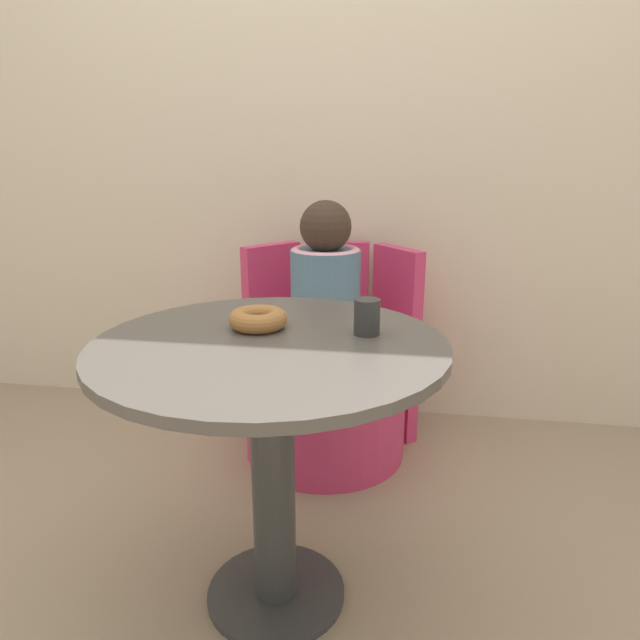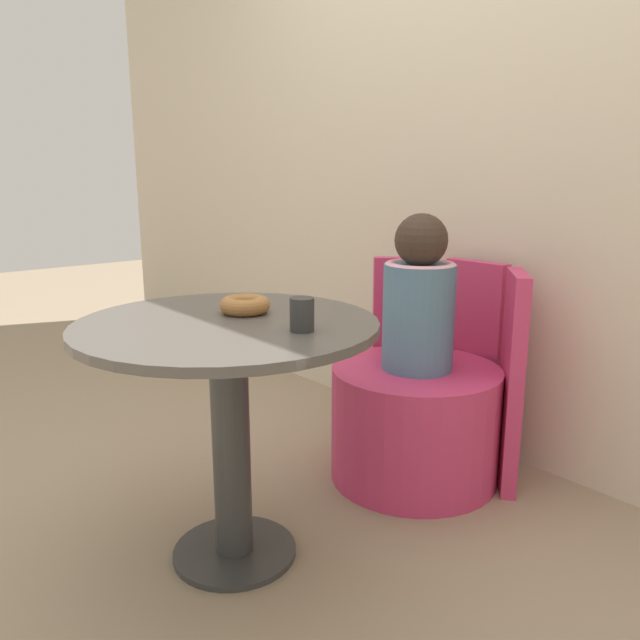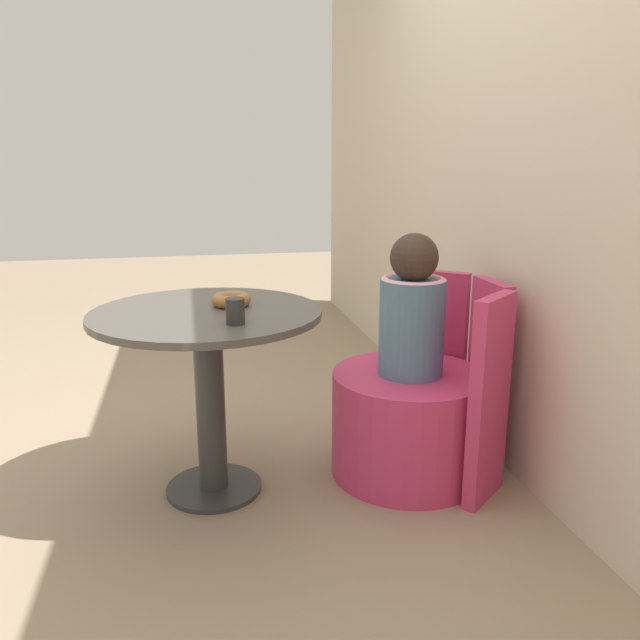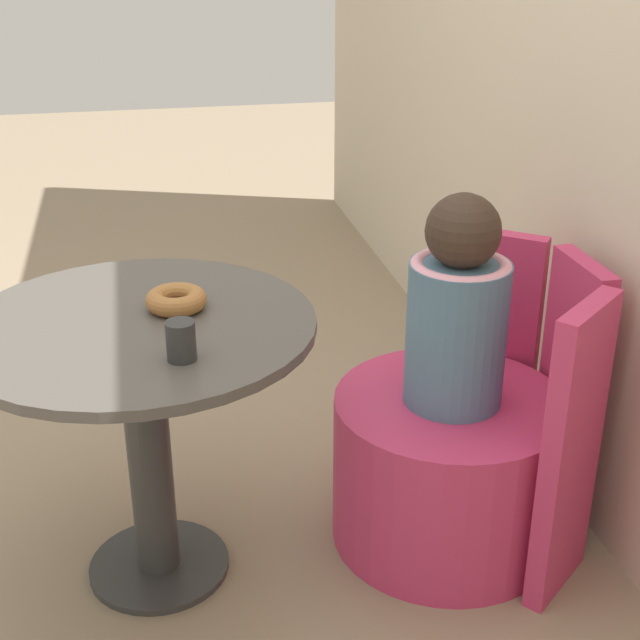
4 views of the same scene
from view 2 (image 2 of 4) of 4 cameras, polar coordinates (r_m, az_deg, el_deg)
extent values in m
plane|color=gray|center=(1.99, -7.34, -19.29)|extent=(12.00, 12.00, 0.00)
cube|color=beige|center=(2.48, 15.14, 15.89)|extent=(6.00, 0.06, 2.40)
cylinder|color=#333333|center=(1.93, -7.78, -20.18)|extent=(0.35, 0.35, 0.02)
cylinder|color=#333333|center=(1.77, -8.12, -11.15)|extent=(0.11, 0.11, 0.65)
cylinder|color=#4C4742|center=(1.66, -8.50, -0.52)|extent=(0.80, 0.80, 0.02)
cylinder|color=#C63360|center=(2.27, 8.63, -9.27)|extent=(0.59, 0.59, 0.41)
cube|color=#C63360|center=(2.45, 13.73, -3.52)|extent=(0.25, 0.05, 0.75)
cube|color=#C63360|center=(2.23, 17.09, -5.42)|extent=(0.20, 0.22, 0.75)
cube|color=#C63360|center=(2.51, 7.66, -2.84)|extent=(0.20, 0.22, 0.75)
cylinder|color=slate|center=(2.15, 8.99, 0.27)|extent=(0.24, 0.24, 0.36)
torus|color=pink|center=(2.12, 9.15, 4.80)|extent=(0.24, 0.24, 0.04)
sphere|color=#38281E|center=(2.11, 9.24, 7.22)|extent=(0.18, 0.18, 0.18)
torus|color=#9E6633|center=(1.74, -6.83, 1.37)|extent=(0.14, 0.14, 0.05)
cylinder|color=#2D2D2D|center=(1.53, -1.66, 0.51)|extent=(0.06, 0.06, 0.08)
camera|label=1|loc=(1.12, -58.46, 8.44)|focal=32.00mm
camera|label=3|loc=(1.11, 95.01, 5.36)|focal=35.00mm
camera|label=4|loc=(1.08, 84.66, 25.92)|focal=50.00mm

